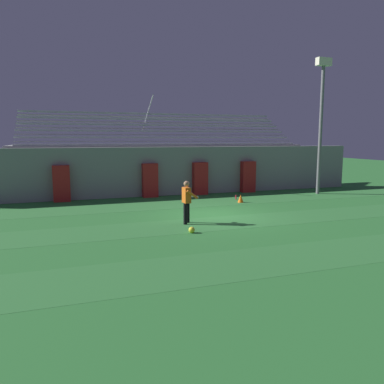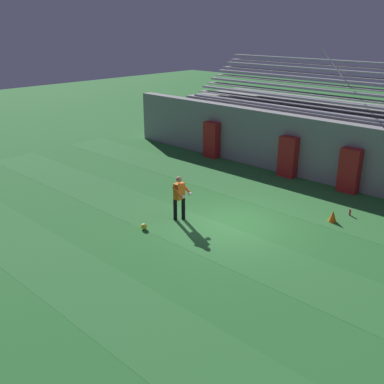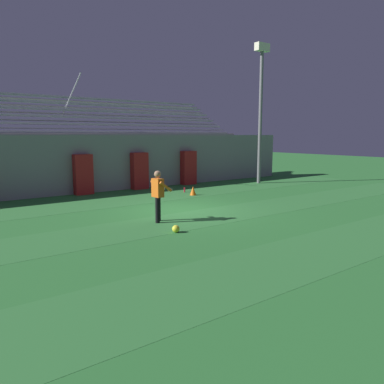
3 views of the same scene
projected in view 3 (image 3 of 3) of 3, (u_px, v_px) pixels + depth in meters
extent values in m
plane|color=#2D7533|center=(181.00, 211.00, 13.96)|extent=(80.00, 80.00, 0.00)
cube|color=#337A38|center=(321.00, 250.00, 9.19)|extent=(28.00, 2.30, 0.01)
cube|color=#337A38|center=(205.00, 217.00, 12.85)|extent=(28.00, 2.30, 0.01)
cube|color=#337A38|center=(140.00, 199.00, 16.50)|extent=(28.00, 2.30, 0.01)
cube|color=gray|center=(108.00, 163.00, 18.92)|extent=(24.00, 0.60, 2.80)
cube|color=#B21E1E|center=(83.00, 174.00, 17.66)|extent=(0.86, 0.44, 1.90)
cube|color=#B21E1E|center=(140.00, 171.00, 19.43)|extent=(0.86, 0.44, 1.90)
cube|color=#B21E1E|center=(188.00, 168.00, 21.28)|extent=(0.86, 0.44, 1.90)
cube|color=gray|center=(88.00, 159.00, 21.05)|extent=(18.00, 4.60, 2.90)
cube|color=#A8AAB2|center=(101.00, 132.00, 19.28)|extent=(17.10, 0.36, 0.10)
cube|color=gray|center=(102.00, 137.00, 19.15)|extent=(17.10, 0.60, 0.04)
cube|color=#A8AAB2|center=(95.00, 124.00, 19.77)|extent=(17.10, 0.36, 0.10)
cube|color=gray|center=(97.00, 129.00, 19.65)|extent=(17.10, 0.60, 0.04)
cube|color=#A8AAB2|center=(90.00, 117.00, 20.27)|extent=(17.10, 0.36, 0.10)
cube|color=gray|center=(91.00, 121.00, 20.15)|extent=(17.10, 0.60, 0.04)
cube|color=#A8AAB2|center=(85.00, 110.00, 20.77)|extent=(17.10, 0.36, 0.10)
cube|color=gray|center=(86.00, 114.00, 20.64)|extent=(17.10, 0.60, 0.04)
cube|color=#A8AAB2|center=(80.00, 104.00, 21.26)|extent=(17.10, 0.36, 0.10)
cube|color=gray|center=(81.00, 108.00, 21.14)|extent=(17.10, 0.60, 0.04)
cube|color=#A8AAB2|center=(75.00, 98.00, 21.76)|extent=(17.10, 0.36, 0.10)
cube|color=gray|center=(77.00, 101.00, 21.63)|extent=(17.10, 0.60, 0.04)
cylinder|color=#A8AAB2|center=(70.00, 96.00, 19.62)|extent=(0.06, 3.33, 2.05)
cylinder|color=slate|center=(260.00, 119.00, 21.42)|extent=(0.20, 0.20, 7.42)
cube|color=#F2EDCC|center=(262.00, 47.00, 20.83)|extent=(0.90, 0.36, 0.44)
cylinder|color=black|center=(159.00, 209.00, 12.24)|extent=(0.15, 0.15, 0.82)
cylinder|color=black|center=(157.00, 210.00, 11.95)|extent=(0.15, 0.15, 0.82)
cube|color=orange|center=(158.00, 188.00, 11.99)|extent=(0.27, 0.40, 0.60)
sphere|color=#A37556|center=(158.00, 174.00, 11.92)|extent=(0.22, 0.22, 0.22)
cylinder|color=orange|center=(157.00, 185.00, 12.25)|extent=(0.48, 0.13, 0.37)
cylinder|color=orange|center=(166.00, 187.00, 11.89)|extent=(0.48, 0.13, 0.37)
cube|color=silver|center=(163.00, 189.00, 12.37)|extent=(0.12, 0.12, 0.08)
cube|color=silver|center=(170.00, 190.00, 12.07)|extent=(0.12, 0.12, 0.08)
sphere|color=yellow|center=(176.00, 229.00, 10.81)|extent=(0.22, 0.22, 0.22)
cone|color=orange|center=(193.00, 191.00, 17.52)|extent=(0.30, 0.30, 0.42)
cylinder|color=red|center=(185.00, 190.00, 18.43)|extent=(0.07, 0.07, 0.24)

